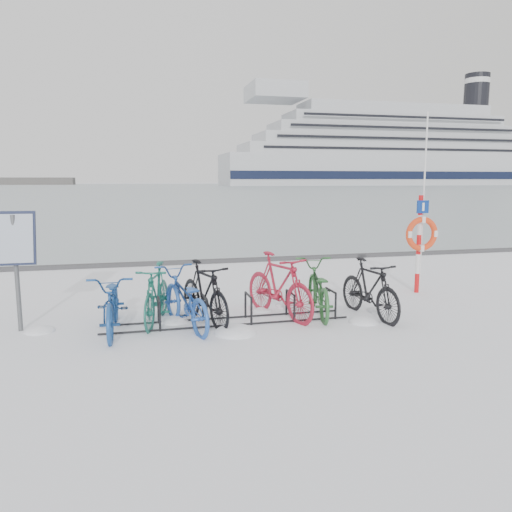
# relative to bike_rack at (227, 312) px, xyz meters

# --- Properties ---
(ground) EXTENTS (900.00, 900.00, 0.00)m
(ground) POSITION_rel_bike_rack_xyz_m (0.00, 0.00, -0.18)
(ground) COLOR white
(ground) RESTS_ON ground
(ice_sheet) EXTENTS (400.00, 298.00, 0.02)m
(ice_sheet) POSITION_rel_bike_rack_xyz_m (0.00, 155.00, -0.17)
(ice_sheet) COLOR #AAB9C0
(ice_sheet) RESTS_ON ground
(quay_edge) EXTENTS (400.00, 0.25, 0.10)m
(quay_edge) POSITION_rel_bike_rack_xyz_m (0.00, 5.90, -0.13)
(quay_edge) COLOR #3F3F42
(quay_edge) RESTS_ON ground
(bike_rack) EXTENTS (4.00, 0.48, 0.46)m
(bike_rack) POSITION_rel_bike_rack_xyz_m (0.00, 0.00, 0.00)
(bike_rack) COLOR black
(bike_rack) RESTS_ON ground
(info_board) EXTENTS (0.62, 0.25, 1.84)m
(info_board) POSITION_rel_bike_rack_xyz_m (-3.17, 0.30, 1.15)
(info_board) COLOR #595B5E
(info_board) RESTS_ON ground
(lifebuoy_station) EXTENTS (0.70, 0.22, 3.63)m
(lifebuoy_station) POSITION_rel_bike_rack_xyz_m (4.21, 1.18, 1.04)
(lifebuoy_station) COLOR red
(lifebuoy_station) RESTS_ON ground
(cruise_ferry) EXTENTS (147.33, 27.77, 48.41)m
(cruise_ferry) POSITION_rel_bike_rack_xyz_m (106.71, 190.89, 13.00)
(cruise_ferry) COLOR silver
(cruise_ferry) RESTS_ON ground
(bike_0) EXTENTS (0.68, 1.85, 0.96)m
(bike_0) POSITION_rel_bike_rack_xyz_m (-1.76, -0.03, 0.30)
(bike_0) COLOR #1C478B
(bike_0) RESTS_ON ground
(bike_1) EXTENTS (0.89, 1.73, 1.00)m
(bike_1) POSITION_rel_bike_rack_xyz_m (-1.10, 0.31, 0.32)
(bike_1) COLOR #1A6151
(bike_1) RESTS_ON ground
(bike_2) EXTENTS (1.09, 1.94, 0.96)m
(bike_2) POSITION_rel_bike_rack_xyz_m (-0.68, -0.06, 0.30)
(bike_2) COLOR #2654AB
(bike_2) RESTS_ON ground
(bike_3) EXTENTS (0.97, 1.80, 1.04)m
(bike_3) POSITION_rel_bike_rack_xyz_m (-0.34, 0.11, 0.34)
(bike_3) COLOR black
(bike_3) RESTS_ON ground
(bike_4) EXTENTS (1.12, 1.93, 1.12)m
(bike_4) POSITION_rel_bike_rack_xyz_m (0.93, 0.18, 0.38)
(bike_4) COLOR #A61D32
(bike_4) RESTS_ON ground
(bike_5) EXTENTS (0.97, 1.91, 0.96)m
(bike_5) POSITION_rel_bike_rack_xyz_m (1.63, 0.20, 0.30)
(bike_5) COLOR #2B642F
(bike_5) RESTS_ON ground
(bike_6) EXTENTS (0.71, 1.74, 1.02)m
(bike_6) POSITION_rel_bike_rack_xyz_m (2.42, -0.19, 0.33)
(bike_6) COLOR black
(bike_6) RESTS_ON ground
(snow_drifts) EXTENTS (6.02, 1.95, 0.23)m
(snow_drifts) POSITION_rel_bike_rack_xyz_m (0.35, -0.07, -0.18)
(snow_drifts) COLOR white
(snow_drifts) RESTS_ON ground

